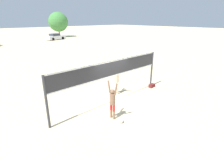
# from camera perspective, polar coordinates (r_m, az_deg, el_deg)

# --- Properties ---
(ground_plane) EXTENTS (200.00, 200.00, 0.00)m
(ground_plane) POSITION_cam_1_polar(r_m,az_deg,el_deg) (10.63, -0.00, -7.11)
(ground_plane) COLOR beige
(volleyball_net) EXTENTS (7.91, 0.11, 2.54)m
(volleyball_net) POSITION_cam_1_polar(r_m,az_deg,el_deg) (9.94, -0.00, 2.49)
(volleyball_net) COLOR #38383D
(volleyball_net) RESTS_ON ground_plane
(player_spiker) EXTENTS (0.28, 0.68, 1.95)m
(player_spiker) POSITION_cam_1_polar(r_m,az_deg,el_deg) (8.53, 0.14, -6.52)
(player_spiker) COLOR #8C664C
(player_spiker) RESTS_ON ground_plane
(player_blocker) EXTENTS (0.28, 0.68, 1.97)m
(player_blocker) POSITION_cam_1_polar(r_m,az_deg,el_deg) (11.36, 1.47, 0.29)
(player_blocker) COLOR beige
(player_blocker) RESTS_ON ground_plane
(volleyball) EXTENTS (0.23, 0.23, 0.23)m
(volleyball) POSITION_cam_1_polar(r_m,az_deg,el_deg) (8.62, 2.96, -13.09)
(volleyball) COLOR white
(volleyball) RESTS_ON ground_plane
(gear_bag) EXTENTS (0.49, 0.26, 0.24)m
(gear_bag) POSITION_cam_1_polar(r_m,az_deg,el_deg) (13.08, 12.88, -1.81)
(gear_bag) COLOR maroon
(gear_bag) RESTS_ON ground_plane
(parked_car_mid) EXTENTS (4.74, 2.68, 1.43)m
(parked_car_mid) POSITION_cam_1_polar(r_m,az_deg,el_deg) (44.53, -17.99, 13.24)
(parked_car_mid) COLOR silver
(parked_car_mid) RESTS_ON ground_plane
(tree_left_cluster) EXTENTS (5.10, 5.10, 6.46)m
(tree_left_cluster) POSITION_cam_1_polar(r_m,az_deg,el_deg) (51.14, -17.17, 17.67)
(tree_left_cluster) COLOR brown
(tree_left_cluster) RESTS_ON ground_plane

